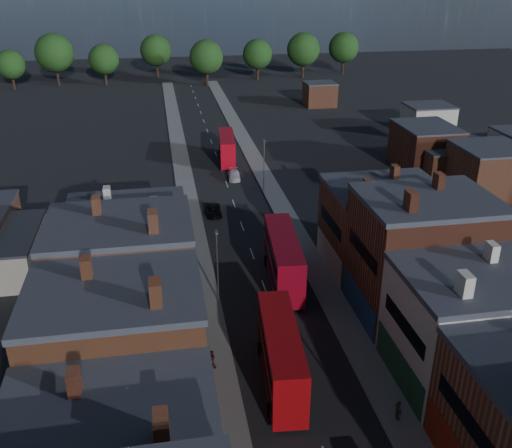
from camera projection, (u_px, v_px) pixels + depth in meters
name	position (u px, v px, depth m)	size (l,w,h in m)	color
pavement_west	(192.00, 223.00, 76.49)	(3.00, 200.00, 0.12)	gray
pavement_east	(286.00, 216.00, 78.53)	(3.00, 200.00, 0.12)	gray
lamp_post_2	(217.00, 262.00, 56.86)	(0.25, 0.70, 8.12)	slate
lamp_post_3	(264.00, 162.00, 85.34)	(0.25, 0.70, 8.12)	slate
bus_0	(281.00, 354.00, 46.54)	(3.77, 12.14, 5.16)	#B10A0E
bus_1	(283.00, 258.00, 61.34)	(3.98, 12.82, 5.45)	#A7091F
bus_2	(227.00, 148.00, 99.25)	(3.47, 11.18, 4.75)	#BB0818
car_2	(214.00, 211.00, 78.93)	(2.04, 4.43, 1.23)	black
car_3	(234.00, 175.00, 92.00)	(1.81, 4.44, 1.29)	silver
ped_1	(211.00, 359.00, 48.86)	(0.82, 0.45, 1.69)	#3B1917
ped_3	(398.00, 410.00, 43.25)	(1.01, 0.46, 1.73)	#5B574E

